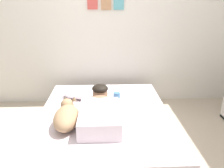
# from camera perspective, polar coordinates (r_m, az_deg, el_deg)

# --- Properties ---
(ground_plane) EXTENTS (12.74, 12.74, 0.00)m
(ground_plane) POSITION_cam_1_polar(r_m,az_deg,el_deg) (2.54, -0.57, -18.11)
(ground_plane) COLOR tan
(back_wall) EXTENTS (4.37, 0.12, 2.50)m
(back_wall) POSITION_cam_1_polar(r_m,az_deg,el_deg) (3.54, -1.49, 14.97)
(back_wall) COLOR silver
(back_wall) RESTS_ON ground
(bed) EXTENTS (1.55, 1.93, 0.36)m
(bed) POSITION_cam_1_polar(r_m,az_deg,el_deg) (2.72, -1.88, -10.76)
(bed) COLOR gray
(bed) RESTS_ON ground
(pillow) EXTENTS (0.52, 0.32, 0.11)m
(pillow) POSITION_cam_1_polar(r_m,az_deg,el_deg) (3.05, -7.54, -2.36)
(pillow) COLOR silver
(pillow) RESTS_ON bed
(person_lying) EXTENTS (0.43, 0.92, 0.27)m
(person_lying) POSITION_cam_1_polar(r_m,az_deg,el_deg) (2.45, -3.13, -6.74)
(person_lying) COLOR silver
(person_lying) RESTS_ON bed
(dog) EXTENTS (0.26, 0.57, 0.21)m
(dog) POSITION_cam_1_polar(r_m,az_deg,el_deg) (2.38, -11.60, -8.02)
(dog) COLOR #9E7A56
(dog) RESTS_ON bed
(coffee_cup) EXTENTS (0.12, 0.09, 0.07)m
(coffee_cup) POSITION_cam_1_polar(r_m,az_deg,el_deg) (3.00, 1.24, -2.88)
(coffee_cup) COLOR teal
(coffee_cup) RESTS_ON bed
(cell_phone) EXTENTS (0.07, 0.14, 0.01)m
(cell_phone) POSITION_cam_1_polar(r_m,az_deg,el_deg) (2.57, -2.51, -7.91)
(cell_phone) COLOR black
(cell_phone) RESTS_ON bed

